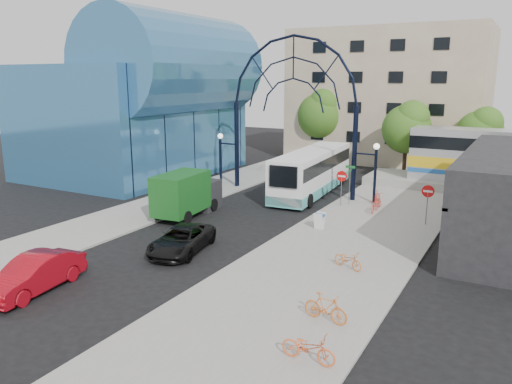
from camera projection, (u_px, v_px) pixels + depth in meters
The scene contains 22 objects.
ground at pixel (183, 244), 27.46m from camera, with size 120.00×120.00×0.00m, color black.
sidewalk_east at pixel (347, 246), 27.07m from camera, with size 8.00×56.00×0.12m, color gray.
plaza_west at pixel (161, 205), 35.63m from camera, with size 5.00×50.00×0.12m, color gray.
gateway_arch at pixel (293, 83), 37.47m from camera, with size 13.64×0.44×12.10m.
stop_sign at pixel (342, 179), 34.96m from camera, with size 0.80×0.07×2.50m.
do_not_enter_sign at pixel (428, 195), 30.33m from camera, with size 0.76×0.07×2.48m.
street_name_sign at pixel (350, 177), 35.26m from camera, with size 0.70×0.70×2.80m.
sandwich_board at pixel (319, 219), 29.74m from camera, with size 0.55×0.61×0.99m.
transit_hall at pixel (147, 103), 45.98m from camera, with size 16.50×18.00×14.50m.
apartment_block at pixel (390, 96), 54.74m from camera, with size 20.00×12.10×14.00m.
tree_north_a at pixel (408, 126), 45.62m from camera, with size 4.48×4.48×7.00m.
tree_north_b at pixel (322, 113), 53.61m from camera, with size 5.12×5.12×8.00m.
tree_north_c at pixel (481, 131), 44.56m from camera, with size 4.16×4.16×6.50m.
city_bus at pixel (312, 171), 39.25m from camera, with size 3.62×12.48×3.38m.
green_truck at pixel (187, 194), 32.88m from camera, with size 2.74×6.08×2.97m.
black_suv at pixel (182, 240), 26.11m from camera, with size 2.22×4.82×1.34m, color black.
red_sedan at pixel (34, 274), 21.27m from camera, with size 1.65×4.74×1.56m, color #9E0915.
bike_near_a at pixel (375, 206), 33.49m from camera, with size 0.59×1.70×0.89m, color #E83E2E.
bike_near_b at pixel (378, 198), 35.29m from camera, with size 0.48×1.70×1.02m, color red.
bike_far_a at pixel (348, 260), 23.60m from camera, with size 0.57×1.62×0.85m, color orange.
bike_far_b at pixel (326, 308), 18.42m from camera, with size 0.51×1.79×1.08m, color #CC6728.
bike_far_c at pixel (308, 348), 15.80m from camera, with size 0.64×1.85×0.97m, color #DF5E2C.
Camera 1 is at (16.18, -20.89, 8.96)m, focal length 35.00 mm.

